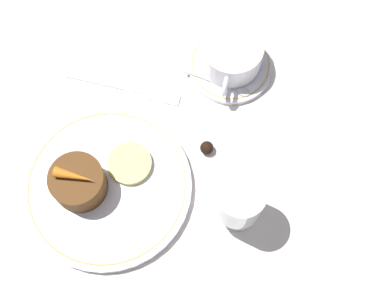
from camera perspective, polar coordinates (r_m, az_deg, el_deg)
The scene contains 11 objects.
ground_plane at distance 0.82m, azimuth -7.72°, elevation -2.94°, with size 3.00×3.00×0.00m, color white.
dinner_plate at distance 0.81m, azimuth -9.03°, elevation -4.50°, with size 0.25×0.25×0.01m.
saucer at distance 0.88m, azimuth 4.11°, elevation 8.38°, with size 0.14×0.14×0.01m.
coffee_cup at distance 0.85m, azimuth 4.27°, elevation 9.53°, with size 0.12×0.10×0.05m.
spoon at distance 0.85m, azimuth 3.50°, elevation 6.30°, with size 0.03×0.11×0.00m.
wine_glass at distance 0.73m, azimuth 5.05°, elevation -6.06°, with size 0.07×0.07×0.11m.
fork at distance 0.86m, azimuth -6.02°, elevation 5.75°, with size 0.02×0.19×0.01m.
dessert_cake at distance 0.78m, azimuth -12.03°, elevation -4.04°, with size 0.08×0.08×0.05m.
carrot_garnish at distance 0.75m, azimuth -12.50°, elevation -3.35°, with size 0.02×0.06×0.02m.
pineapple_slice at distance 0.80m, azimuth -6.67°, elevation -2.08°, with size 0.07×0.07×0.01m.
chocolate_truffle at distance 0.81m, azimuth 1.59°, elevation -0.40°, with size 0.02×0.02×0.02m.
Camera 1 is at (0.22, 0.16, 0.77)m, focal length 50.00 mm.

